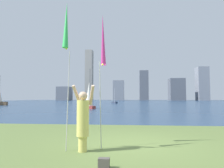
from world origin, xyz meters
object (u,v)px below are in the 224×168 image
object	(u,v)px
bag	(104,163)
sailboat_1	(114,102)
sailboat_5	(89,95)
kite_flag_right	(103,42)
person	(83,118)
kite_flag_left	(66,28)

from	to	relation	value
bag	sailboat_1	world-z (taller)	sailboat_1
sailboat_1	sailboat_5	bearing A→B (deg)	-93.80
sailboat_1	kite_flag_right	bearing A→B (deg)	-86.05
bag	sailboat_5	xyz separation A→B (m)	(-4.86, 22.36, 1.69)
bag	person	bearing A→B (deg)	120.66
kite_flag_left	kite_flag_right	distance (m)	1.20
bag	kite_flag_right	bearing A→B (deg)	98.51
sailboat_5	sailboat_1	bearing A→B (deg)	86.20
sailboat_1	bag	bearing A→B (deg)	-85.86
kite_flag_right	sailboat_5	xyz separation A→B (m)	(-4.58, 20.50, -1.36)
sailboat_5	kite_flag_left	bearing A→B (deg)	-80.25
kite_flag_left	bag	bearing A→B (deg)	-43.04
kite_flag_right	sailboat_1	world-z (taller)	kite_flag_right
bag	sailboat_5	size ratio (longest dim) A/B	0.04
person	kite_flag_right	bearing A→B (deg)	69.42
person	sailboat_1	distance (m)	44.52
kite_flag_left	sailboat_1	world-z (taller)	kite_flag_left
kite_flag_right	bag	bearing A→B (deg)	-81.49
sailboat_1	sailboat_5	size ratio (longest dim) A/B	0.73
kite_flag_right	bag	world-z (taller)	kite_flag_right
kite_flag_left	kite_flag_right	bearing A→B (deg)	38.41
bag	sailboat_1	distance (m)	45.82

